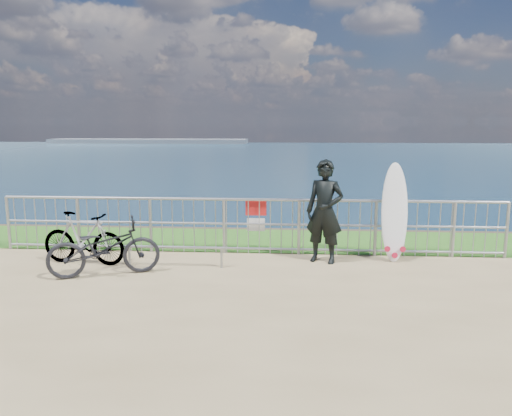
# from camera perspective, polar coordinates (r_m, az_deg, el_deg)

# --- Properties ---
(grass_strip) EXTENTS (120.00, 120.00, 0.00)m
(grass_strip) POSITION_cam_1_polar(r_m,az_deg,el_deg) (11.16, -0.34, -3.68)
(grass_strip) COLOR #275F1A
(grass_strip) RESTS_ON ground
(seascape) EXTENTS (260.00, 260.00, 5.00)m
(seascape) POSITION_cam_1_polar(r_m,az_deg,el_deg) (162.01, -12.00, 7.28)
(seascape) COLOR brown
(seascape) RESTS_ON ground
(railing) EXTENTS (10.06, 0.10, 1.13)m
(railing) POSITION_cam_1_polar(r_m,az_deg,el_deg) (9.97, -0.71, -1.98)
(railing) COLOR #93969B
(railing) RESTS_ON ground
(surfer) EXTENTS (0.83, 0.69, 1.94)m
(surfer) POSITION_cam_1_polar(r_m,az_deg,el_deg) (9.37, 7.85, -0.40)
(surfer) COLOR black
(surfer) RESTS_ON ground
(surfboard) EXTENTS (0.51, 0.46, 1.87)m
(surfboard) POSITION_cam_1_polar(r_m,az_deg,el_deg) (9.80, 15.54, -0.86)
(surfboard) COLOR silver
(surfboard) RESTS_ON ground
(bicycle_near) EXTENTS (1.99, 1.32, 0.99)m
(bicycle_near) POSITION_cam_1_polar(r_m,az_deg,el_deg) (8.95, -16.98, -4.36)
(bicycle_near) COLOR black
(bicycle_near) RESTS_ON ground
(bicycle_far) EXTENTS (1.69, 0.70, 0.99)m
(bicycle_far) POSITION_cam_1_polar(r_m,az_deg,el_deg) (9.78, -19.13, -3.27)
(bicycle_far) COLOR black
(bicycle_far) RESTS_ON ground
(bike_rack) EXTENTS (1.90, 0.05, 0.40)m
(bike_rack) POSITION_cam_1_polar(r_m,az_deg,el_deg) (9.22, -9.24, -4.69)
(bike_rack) COLOR #93969B
(bike_rack) RESTS_ON ground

